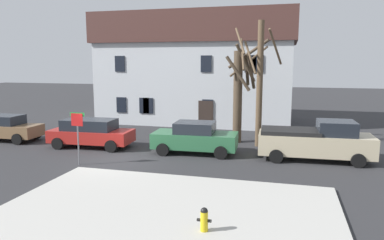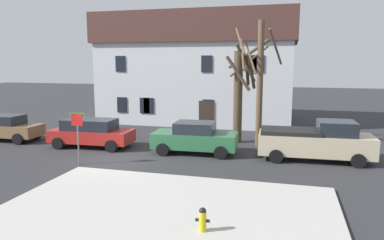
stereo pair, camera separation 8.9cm
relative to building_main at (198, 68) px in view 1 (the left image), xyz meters
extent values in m
plane|color=#2D2D30|center=(-0.86, -13.76, -4.46)|extent=(120.00, 120.00, 0.00)
cube|color=#B7B5AD|center=(3.72, -19.76, -4.40)|extent=(11.09, 8.39, 0.12)
cube|color=silver|center=(0.00, 0.00, -1.26)|extent=(15.34, 7.62, 6.40)
cube|color=#4C2D28|center=(0.00, 0.00, 3.12)|extent=(15.84, 8.12, 2.35)
cube|color=#2D231E|center=(1.56, -3.85, -3.41)|extent=(1.10, 0.12, 2.10)
cube|color=black|center=(-5.25, -3.84, -2.86)|extent=(0.80, 0.08, 1.20)
cube|color=black|center=(-3.32, -3.84, -2.86)|extent=(0.80, 0.08, 1.20)
cube|color=black|center=(-3.00, -3.84, -2.86)|extent=(0.80, 0.08, 1.20)
cube|color=black|center=(1.69, -3.84, -2.86)|extent=(0.80, 0.08, 1.20)
cube|color=black|center=(-5.28, -3.84, 0.34)|extent=(0.80, 0.08, 1.20)
cube|color=black|center=(1.57, -3.84, 0.34)|extent=(0.80, 0.08, 1.20)
cube|color=black|center=(4.76, -3.84, 0.34)|extent=(0.80, 0.08, 1.20)
cube|color=black|center=(5.28, -3.84, 0.34)|extent=(0.80, 0.08, 1.20)
cylinder|color=#4C3D2D|center=(4.44, -7.85, -1.67)|extent=(0.54, 0.54, 5.58)
cylinder|color=#4C3D2D|center=(4.93, -8.33, 0.39)|extent=(1.19, 1.22, 2.24)
cylinder|color=#4C3D2D|center=(4.52, -8.52, -0.21)|extent=(1.52, 0.37, 2.09)
cylinder|color=#4C3D2D|center=(4.88, -6.59, 0.95)|extent=(2.69, 1.09, 1.84)
cylinder|color=#4C3D2D|center=(5.23, -7.97, -0.07)|extent=(0.44, 1.75, 2.21)
cylinder|color=#4C3D2D|center=(4.96, -7.88, -0.03)|extent=(0.25, 1.22, 1.87)
cylinder|color=brown|center=(5.79, -8.57, -0.83)|extent=(0.36, 0.36, 7.25)
cylinder|color=brown|center=(5.05, -7.54, 0.51)|extent=(2.18, 1.62, 1.88)
cylinder|color=brown|center=(4.66, -8.96, 1.65)|extent=(0.92, 2.36, 1.65)
cylinder|color=brown|center=(6.62, -8.88, 1.28)|extent=(0.77, 1.78, 1.93)
cylinder|color=brown|center=(4.79, -8.78, 0.92)|extent=(0.55, 2.10, 1.89)
cylinder|color=brown|center=(5.25, -8.93, 0.72)|extent=(0.89, 1.23, 1.88)
cube|color=brown|center=(-9.76, -11.13, -3.78)|extent=(4.53, 1.83, 0.72)
cube|color=#1E232B|center=(-9.76, -11.13, -3.13)|extent=(2.10, 1.56, 0.58)
cylinder|color=black|center=(-8.25, -10.23, -4.12)|extent=(0.69, 0.24, 0.68)
cylinder|color=black|center=(-8.21, -11.95, -4.12)|extent=(0.69, 0.24, 0.68)
cube|color=#AD231E|center=(-3.57, -11.36, -3.79)|extent=(4.86, 2.08, 0.71)
cube|color=#1E232B|center=(-3.67, -11.36, -3.12)|extent=(3.04, 1.76, 0.62)
cylinder|color=black|center=(-2.00, -10.36, -4.12)|extent=(0.69, 0.25, 0.68)
cylinder|color=black|center=(-1.91, -12.20, -4.12)|extent=(0.69, 0.25, 0.68)
cylinder|color=black|center=(-5.24, -10.52, -4.12)|extent=(0.69, 0.25, 0.68)
cylinder|color=black|center=(-5.15, -12.36, -4.12)|extent=(0.69, 0.25, 0.68)
cube|color=#2D6B42|center=(2.61, -11.22, -3.73)|extent=(4.61, 2.07, 0.82)
cube|color=#1E232B|center=(2.61, -11.22, -3.03)|extent=(2.15, 1.74, 0.58)
cylinder|color=black|center=(4.11, -10.21, -4.12)|extent=(0.69, 0.25, 0.68)
cylinder|color=black|center=(4.19, -12.09, -4.12)|extent=(0.69, 0.25, 0.68)
cylinder|color=black|center=(1.03, -10.35, -4.12)|extent=(0.69, 0.25, 0.68)
cylinder|color=black|center=(1.11, -12.22, -4.12)|extent=(0.69, 0.25, 0.68)
cube|color=#C6B793|center=(8.79, -11.04, -3.63)|extent=(5.60, 2.19, 1.02)
cube|color=#1E232B|center=(9.79, -11.00, -2.77)|extent=(1.84, 1.81, 0.70)
cube|color=black|center=(7.58, -11.09, -3.02)|extent=(2.95, 2.01, 0.20)
cylinder|color=black|center=(10.63, -9.98, -4.12)|extent=(0.69, 0.25, 0.68)
cylinder|color=black|center=(10.71, -11.96, -4.12)|extent=(0.69, 0.25, 0.68)
cylinder|color=black|center=(6.88, -10.13, -4.12)|extent=(0.69, 0.25, 0.68)
cylinder|color=black|center=(6.95, -12.11, -4.12)|extent=(0.69, 0.25, 0.68)
cylinder|color=gold|center=(5.22, -20.38, -4.05)|extent=(0.22, 0.22, 0.58)
sphere|color=black|center=(5.22, -20.38, -3.74)|extent=(0.21, 0.21, 0.21)
cylinder|color=black|center=(5.06, -20.38, -4.02)|extent=(0.10, 0.09, 0.09)
cylinder|color=black|center=(5.38, -20.38, -4.02)|extent=(0.10, 0.09, 0.09)
cylinder|color=slate|center=(-2.23, -14.85, -3.21)|extent=(0.07, 0.07, 2.51)
cube|color=red|center=(-2.23, -14.87, -2.25)|extent=(0.60, 0.03, 0.60)
cube|color=#1E8C38|center=(-2.23, -14.83, -2.00)|extent=(0.76, 0.02, 0.18)
torus|color=black|center=(-4.67, -9.96, -4.10)|extent=(0.70, 0.23, 0.71)
torus|color=black|center=(-5.68, -9.69, -4.10)|extent=(0.70, 0.23, 0.71)
cylinder|color=#1E4C8C|center=(-5.17, -9.83, -3.88)|extent=(0.97, 0.30, 0.19)
cylinder|color=#1E4C8C|center=(-5.37, -9.78, -3.65)|extent=(0.10, 0.06, 0.45)
camera|label=1|loc=(7.38, -29.93, 0.42)|focal=34.04mm
camera|label=2|loc=(7.47, -29.90, 0.42)|focal=34.04mm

